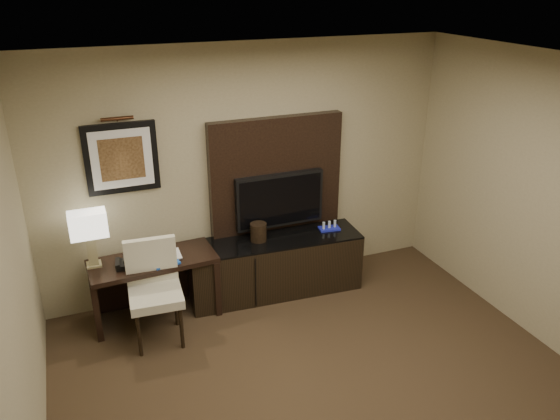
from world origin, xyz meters
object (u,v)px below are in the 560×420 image
ice_bucket (258,232)px  minibar_tray (329,226)px  credenza (275,265)px  table_lamp (90,237)px  tv (280,200)px  desk_phone (127,262)px  desk (155,288)px  desk_chair (156,295)px

ice_bucket → minibar_tray: bearing=-2.5°
credenza → table_lamp: table_lamp is taller
tv → desk_phone: tv is taller
desk → table_lamp: 0.85m
desk_chair → table_lamp: table_lamp is taller
desk → table_lamp: (-0.55, 0.08, 0.64)m
desk_phone → ice_bucket: (1.39, 0.09, 0.03)m
desk → desk_phone: desk_phone is taller
table_lamp → minibar_tray: 2.54m
credenza → ice_bucket: (-0.17, 0.03, 0.43)m
desk_chair → ice_bucket: bearing=24.8°
table_lamp → desk_phone: 0.42m
table_lamp → minibar_tray: (2.53, -0.08, -0.28)m
tv → desk_chair: bearing=-158.0°
desk → desk_phone: (-0.25, -0.06, 0.39)m
desk → minibar_tray: minibar_tray is taller
credenza → tv: 0.73m
credenza → desk_chair: 1.45m
desk → tv: size_ratio=1.25×
credenza → desk_chair: desk_chair is taller
desk → tv: tv is taller
ice_bucket → desk: bearing=-178.3°
credenza → minibar_tray: minibar_tray is taller
credenza → desk_chair: (-1.37, -0.42, 0.18)m
minibar_tray → ice_bucket: bearing=177.5°
minibar_tray → desk_phone: bearing=-178.6°
desk_chair → ice_bucket: size_ratio=5.18×
ice_bucket → desk_phone: bearing=-176.3°
credenza → minibar_tray: 0.75m
desk → desk_phone: size_ratio=6.06×
ice_bucket → desk_chair: bearing=-159.3°
table_lamp → desk_phone: (0.30, -0.14, -0.26)m
desk_phone → desk: bearing=19.5°
tv → desk_chair: tv is taller
table_lamp → desk_chair: bearing=-45.3°
tv → desk_phone: bearing=-171.8°
ice_bucket → minibar_tray: ice_bucket is taller
desk_phone → ice_bucket: 1.40m
desk_phone → ice_bucket: bearing=10.8°
desk → desk_chair: size_ratio=1.23×
table_lamp → minibar_tray: bearing=-1.9°
minibar_tray → desk_chair: bearing=-168.4°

